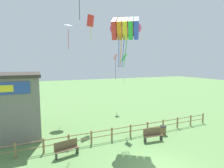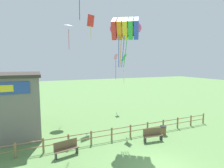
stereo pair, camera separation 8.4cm
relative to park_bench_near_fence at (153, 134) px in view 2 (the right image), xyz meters
name	(u,v)px [view 2 (the right image)]	position (x,y,z in m)	size (l,w,h in m)	color
wooden_fence	(121,131)	(-2.14, 1.42, 0.06)	(19.28, 0.14, 1.08)	olive
park_bench_near_fence	(153,134)	(0.00, 0.00, 0.00)	(1.67, 0.56, 1.05)	brown
park_bench_by_building	(66,148)	(-6.80, 0.42, 0.00)	(1.68, 0.71, 1.05)	brown
trash_bin	(163,130)	(1.64, 0.74, -0.17)	(0.59, 0.59, 0.75)	brown
kite_rainbow_parafoil	(125,28)	(-1.26, 2.53, 8.71)	(3.37, 3.15, 4.35)	#E54C8C
kite_green_diamond	(124,63)	(-0.70, 3.87, 5.77)	(0.71, 0.70, 2.77)	green
kite_pink_diamond	(116,62)	(1.61, 10.95, 5.89)	(0.63, 0.52, 3.48)	pink
kite_white_delta	(68,26)	(-4.74, 10.68, 10.24)	(1.47, 1.47, 3.06)	white
kite_red_diamond	(91,23)	(-2.63, 8.43, 10.31)	(0.94, 0.58, 2.73)	red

